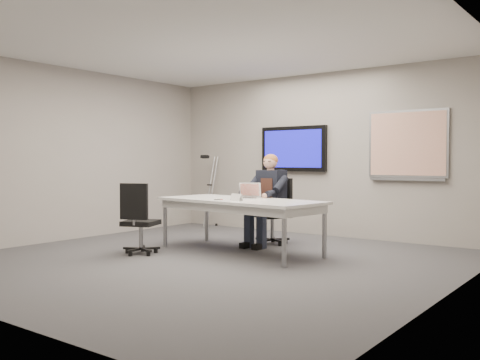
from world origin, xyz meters
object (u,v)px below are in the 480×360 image
Objects in this scene: seated_person at (265,209)px; office_chair_far at (275,223)px; conference_table at (240,205)px; office_chair_near at (139,232)px; laptop at (247,194)px.

office_chair_far is at bearing 92.97° from seated_person.
seated_person is (-0.05, 0.69, -0.10)m from conference_table.
seated_person reaches higher than office_chair_near.
office_chair_far is at bearing 66.51° from laptop.
office_chair_near is 1.60m from laptop.
seated_person is (-0.02, -0.25, 0.24)m from office_chair_far.
office_chair_far is 0.73× the size of seated_person.
seated_person reaches higher than office_chair_far.
laptop is at bearing -151.70° from office_chair_near.
seated_person is at bearing -70.57° from office_chair_far.
office_chair_near is at bearing -93.55° from office_chair_far.
seated_person is at bearing 68.54° from laptop.
office_chair_far is 1.04× the size of office_chair_near.
office_chair_near is 0.71× the size of seated_person.
office_chair_near is 1.92m from seated_person.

